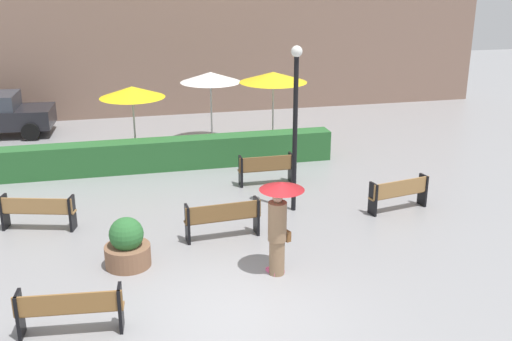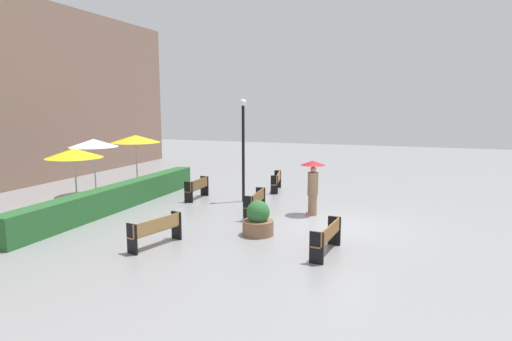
{
  "view_description": "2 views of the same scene",
  "coord_description": "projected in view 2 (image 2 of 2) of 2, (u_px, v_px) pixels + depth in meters",
  "views": [
    {
      "loc": [
        -1.97,
        -9.81,
        6.15
      ],
      "look_at": [
        1.47,
        4.97,
        0.92
      ],
      "focal_mm": 42.93,
      "sensor_mm": 36.0,
      "label": 1
    },
    {
      "loc": [
        -14.4,
        -2.2,
        4.01
      ],
      "look_at": [
        0.77,
        3.2,
        1.58
      ],
      "focal_mm": 30.75,
      "sensor_mm": 36.0,
      "label": 2
    }
  ],
  "objects": [
    {
      "name": "bench_back_row",
      "position": [
        198.0,
        187.0,
        18.71
      ],
      "size": [
        1.61,
        0.38,
        0.88
      ],
      "color": "brown",
      "rests_on": "ground"
    },
    {
      "name": "pedestrian_with_umbrella",
      "position": [
        313.0,
        181.0,
        15.9
      ],
      "size": [
        0.91,
        0.91,
        2.0
      ],
      "color": "#8C6B4C",
      "rests_on": "ground"
    },
    {
      "name": "hedge_strip",
      "position": [
        117.0,
        197.0,
        16.9
      ],
      "size": [
        10.53,
        0.7,
        0.95
      ],
      "primitive_type": "cube",
      "color": "#28602D",
      "rests_on": "ground"
    },
    {
      "name": "planter_pot",
      "position": [
        258.0,
        220.0,
        13.55
      ],
      "size": [
        0.97,
        0.97,
        1.09
      ],
      "color": "brown",
      "rests_on": "ground"
    },
    {
      "name": "bench_far_left",
      "position": [
        156.0,
        229.0,
        12.44
      ],
      "size": [
        1.79,
        0.82,
        0.84
      ],
      "color": "#9E7242",
      "rests_on": "ground"
    },
    {
      "name": "bench_near_left",
      "position": [
        327.0,
        236.0,
        11.8
      ],
      "size": [
        1.83,
        0.54,
        0.84
      ],
      "color": "olive",
      "rests_on": "ground"
    },
    {
      "name": "patio_umbrella_yellow",
      "position": [
        74.0,
        153.0,
        16.22
      ],
      "size": [
        2.07,
        2.07,
        2.41
      ],
      "color": "silver",
      "rests_on": "ground"
    },
    {
      "name": "ground_plane",
      "position": [
        338.0,
        225.0,
        14.74
      ],
      "size": [
        60.0,
        60.0,
        0.0
      ],
      "primitive_type": "plane",
      "color": "gray"
    },
    {
      "name": "patio_umbrella_yellow_far",
      "position": [
        136.0,
        139.0,
        20.82
      ],
      "size": [
        2.32,
        2.32,
        2.57
      ],
      "color": "silver",
      "rests_on": "ground"
    },
    {
      "name": "patio_umbrella_white",
      "position": [
        93.0,
        143.0,
        19.19
      ],
      "size": [
        2.1,
        2.1,
        2.52
      ],
      "color": "silver",
      "rests_on": "ground"
    },
    {
      "name": "bench_far_right",
      "position": [
        277.0,
        180.0,
        20.5
      ],
      "size": [
        1.71,
        0.64,
        0.85
      ],
      "color": "#9E7242",
      "rests_on": "ground"
    },
    {
      "name": "lamp_post",
      "position": [
        243.0,
        140.0,
        17.95
      ],
      "size": [
        0.28,
        0.28,
        4.23
      ],
      "color": "black",
      "rests_on": "ground"
    },
    {
      "name": "bench_mid_center",
      "position": [
        256.0,
        201.0,
        15.88
      ],
      "size": [
        1.79,
        0.48,
        0.9
      ],
      "color": "brown",
      "rests_on": "ground"
    }
  ]
}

